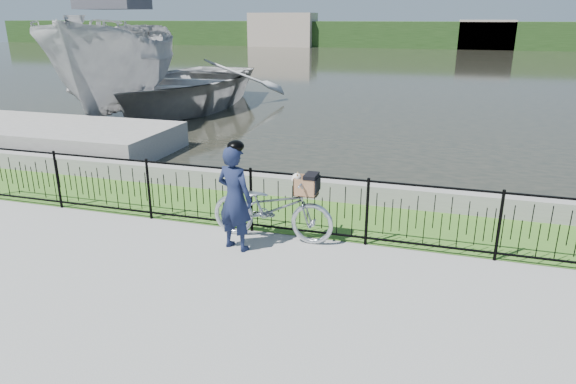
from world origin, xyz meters
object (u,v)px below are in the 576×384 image
(cyclist, at_px, (235,197))
(boat_near, at_px, (119,64))
(boat_far, at_px, (181,84))
(bicycle_rig, at_px, (273,207))
(dock, at_px, (9,133))

(cyclist, xyz_separation_m, boat_near, (-8.40, 9.48, 1.05))
(cyclist, distance_m, boat_far, 13.81)
(bicycle_rig, xyz_separation_m, cyclist, (-0.45, -0.54, 0.32))
(cyclist, bearing_deg, dock, 152.77)
(dock, distance_m, cyclist, 10.14)
(dock, xyz_separation_m, bicycle_rig, (9.46, -4.10, 0.21))
(boat_near, bearing_deg, cyclist, -48.46)
(cyclist, xyz_separation_m, boat_far, (-7.17, 11.80, 0.12))
(bicycle_rig, relative_size, boat_near, 0.21)
(bicycle_rig, height_order, boat_near, boat_near)
(dock, bearing_deg, cyclist, -27.23)
(dock, height_order, bicycle_rig, bicycle_rig)
(dock, bearing_deg, boat_near, 82.80)
(dock, xyz_separation_m, boat_near, (0.61, 4.84, 1.58))
(dock, xyz_separation_m, cyclist, (9.01, -4.64, 0.53))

